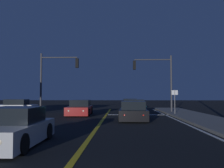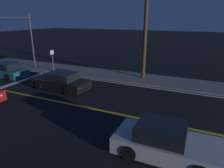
% 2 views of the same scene
% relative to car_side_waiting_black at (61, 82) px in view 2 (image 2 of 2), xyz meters
% --- Properties ---
extents(sidewalk_right, '(3.20, 36.16, 0.15)m').
position_rel_car_side_waiting_black_xyz_m(sidewalk_right, '(4.96, -4.04, -0.51)').
color(sidewalk_right, slate).
rests_on(sidewalk_right, ground).
extents(lane_line_center, '(0.20, 34.15, 0.01)m').
position_rel_car_side_waiting_black_xyz_m(lane_line_center, '(-2.18, -4.04, -0.58)').
color(lane_line_center, gold).
rests_on(lane_line_center, ground).
extents(lane_line_edge_right, '(0.16, 34.15, 0.01)m').
position_rel_car_side_waiting_black_xyz_m(lane_line_edge_right, '(3.11, -4.04, -0.58)').
color(lane_line_edge_right, white).
rests_on(lane_line_edge_right, ground).
extents(stop_bar, '(5.54, 0.50, 0.01)m').
position_rel_car_side_waiting_black_xyz_m(stop_bar, '(0.59, 4.50, -0.58)').
color(stop_bar, white).
rests_on(stop_bar, ground).
extents(car_side_waiting_black, '(2.10, 4.68, 1.34)m').
position_rel_car_side_waiting_black_xyz_m(car_side_waiting_black, '(0.00, 0.00, 0.00)').
color(car_side_waiting_black, black).
rests_on(car_side_waiting_black, ground).
extents(car_parked_curb_teal, '(1.91, 4.43, 1.34)m').
position_rel_car_side_waiting_black_xyz_m(car_parked_curb_teal, '(0.60, 6.89, -0.00)').
color(car_parked_curb_teal, '#195960').
rests_on(car_parked_curb_teal, ground).
extents(car_distant_tail_silver, '(2.01, 4.20, 1.34)m').
position_rel_car_side_waiting_black_xyz_m(car_distant_tail_silver, '(-4.71, -8.89, -0.00)').
color(car_distant_tail_silver, '#B2B5BA').
rests_on(car_distant_tail_silver, ground).
extents(traffic_signal_near_right, '(3.89, 0.28, 5.73)m').
position_rel_car_side_waiting_black_xyz_m(traffic_signal_near_right, '(2.77, 6.80, 3.24)').
color(traffic_signal_near_right, '#38383D').
rests_on(traffic_signal_near_right, ground).
extents(utility_pole_right, '(1.43, 0.32, 9.41)m').
position_rel_car_side_waiting_black_xyz_m(utility_pole_right, '(5.26, -5.09, 4.26)').
color(utility_pole_right, '#42301E').
rests_on(utility_pole_right, ground).
extents(street_sign_corner, '(0.56, 0.08, 2.25)m').
position_rel_car_side_waiting_black_xyz_m(street_sign_corner, '(3.86, 4.00, 0.94)').
color(street_sign_corner, slate).
rests_on(street_sign_corner, ground).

